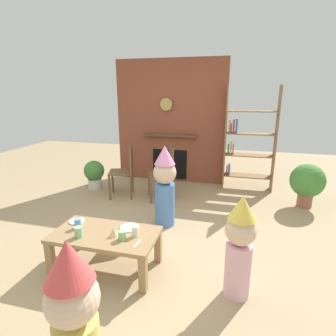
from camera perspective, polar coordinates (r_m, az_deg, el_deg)
The scene contains 19 objects.
ground_plane at distance 3.38m, azimuth -4.33°, elevation -16.02°, with size 12.00×12.00×0.00m, color tan.
brick_fireplace_feature at distance 5.51m, azimuth 0.61°, elevation 9.59°, with size 2.20×0.28×2.40m.
bookshelf at distance 5.19m, azimuth 16.12°, elevation 5.34°, with size 0.90×0.28×1.90m.
coffee_table at distance 2.91m, azimuth -13.06°, elevation -14.30°, with size 1.06×0.57×0.40m.
paper_cup_near_left at distance 2.72m, azimuth -9.61°, elevation -13.78°, with size 0.08×0.08×0.09m, color #8CD18C.
paper_cup_near_right at distance 2.75m, azimuth -6.97°, elevation -13.10°, with size 0.06×0.06×0.10m, color silver.
paper_cup_center at distance 3.03m, azimuth -18.46°, elevation -11.03°, with size 0.07×0.07×0.10m, color #669EE0.
paper_cup_far_left at distance 2.86m, azimuth -18.34°, elevation -12.67°, with size 0.08×0.08×0.11m, color #8CD18C.
paper_plate_front at distance 2.93m, azimuth -8.08°, elevation -12.29°, with size 0.20×0.20×0.01m, color white.
paper_plate_rear at distance 3.19m, azimuth -18.69°, elevation -10.58°, with size 0.16×0.16×0.01m, color white.
birthday_cake_slice at distance 2.79m, azimuth -11.34°, elevation -13.06°, with size 0.10×0.10×0.09m, color #EAC68C.
table_fork at distance 2.65m, azimuth -6.52°, elevation -15.52°, with size 0.15×0.02×0.01m, color silver.
child_with_cone_hat at distance 1.77m, azimuth -19.01°, elevation -28.39°, with size 0.29×0.29×1.06m.
child_in_pink at distance 2.50m, azimuth 14.83°, elevation -15.37°, with size 0.27×0.27×0.96m.
child_by_the_chairs at distance 3.63m, azimuth -0.68°, elevation -3.42°, with size 0.31×0.31×1.11m.
dining_chair_left at distance 4.73m, azimuth -8.83°, elevation -0.01°, with size 0.50×0.50×0.90m.
dining_chair_middle at distance 4.56m, azimuth -0.50°, elevation -0.42°, with size 0.52×0.52×0.90m.
potted_plant_tall at distance 4.79m, azimuth 27.28°, elevation -2.62°, with size 0.53×0.53×0.70m.
potted_plant_short at distance 5.30m, azimuth -15.28°, elevation -1.02°, with size 0.38×0.38×0.54m.
Camera 1 is at (0.95, -2.72, 1.77)m, focal length 28.92 mm.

